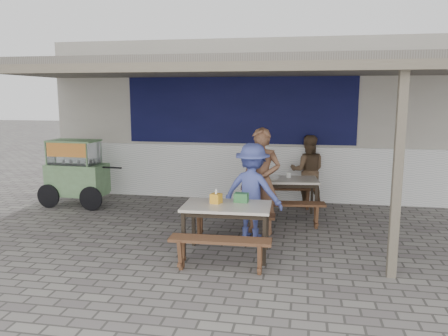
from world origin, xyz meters
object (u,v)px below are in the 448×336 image
Objects in this scene: patron_wall_side at (308,171)px; patron_street_side at (261,181)px; vendor_cart at (76,170)px; donation_box at (241,198)px; table_left at (280,183)px; condiment_jar at (289,175)px; bench_left_wall at (278,193)px; condiment_bowl at (274,178)px; bench_left_street at (282,209)px; patron_right_table at (252,191)px; table_right at (227,210)px; tissue_box at (216,198)px; bench_right_wall at (232,221)px; bench_right_street at (220,247)px.

patron_street_side is at bearing 66.38° from patron_wall_side.
donation_box is at bearing -25.82° from vendor_cart.
condiment_jar is (0.15, 0.14, 0.13)m from table_left.
bench_left_wall is 7.29× the size of condiment_bowl.
bench_left_street is 0.87m from patron_right_table.
patron_right_table is at bearing -132.64° from bench_left_street.
patron_right_table reaches higher than bench_left_street.
condiment_jar is at bearing 68.99° from table_right.
donation_box is at bearing -109.75° from table_left.
tissue_box is at bearing 63.94° from patron_wall_side.
patron_right_table is at bearing -102.90° from patron_street_side.
table_right is 0.94× the size of bench_right_wall.
patron_wall_side is at bearing 68.53° from bench_left_street.
tissue_box is at bearing -113.79° from condiment_jar.
condiment_jar is at bearing 35.57° from condiment_bowl.
patron_right_table is (-0.31, -1.88, 0.43)m from bench_left_wall.
bench_right_wall is (-0.03, 1.21, 0.00)m from bench_right_street.
bench_right_wall is at bearing 116.07° from donation_box.
bench_right_wall is at bearing -119.73° from table_left.
patron_wall_side reaches higher than bench_right_wall.
donation_box is at bearing -100.51° from condiment_bowl.
tissue_box reaches higher than table_right.
tissue_box is 1.39× the size of condiment_jar.
patron_wall_side reaches higher than bench_left_street.
condiment_bowl is at bearing 77.57° from bench_right_street.
table_left is at bearing 89.56° from patron_street_side.
bench_right_street is 0.77× the size of vendor_cart.
condiment_jar is at bearing 66.21° from tissue_box.
donation_box is 2.16m from condiment_jar.
bench_left_street is 0.74m from patron_street_side.
patron_wall_side is (0.78, 2.02, -0.14)m from patron_street_side.
condiment_jar is (0.53, 1.39, 0.03)m from patron_right_table.
donation_box reaches higher than bench_left_wall.
vendor_cart is (-4.31, 0.80, 0.41)m from bench_left_street.
bench_right_street is at bearing -90.00° from table_right.
tissue_box is (-0.19, 0.68, 0.49)m from bench_right_street.
bench_left_wall is at bearing 76.64° from table_right.
condiment_bowl reaches higher than bench_right_street.
vendor_cart is at bearing 179.74° from condiment_jar.
donation_box is (3.77, -2.09, 0.07)m from vendor_cart.
patron_wall_side reaches higher than table_left.
bench_left_street is 15.02× the size of condiment_jar.
condiment_jar is (0.80, 2.27, 0.13)m from table_right.
bench_right_street is at bearing -100.82° from condiment_bowl.
condiment_bowl reaches higher than table_right.
condiment_jar is at bearing -71.77° from bench_left_wall.
bench_right_street is 6.47× the size of condiment_bowl.
patron_street_side is at bearing -109.75° from condiment_jar.
condiment_bowl is at bearing 74.09° from table_right.
bench_left_wall is 1.95m from patron_right_table.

